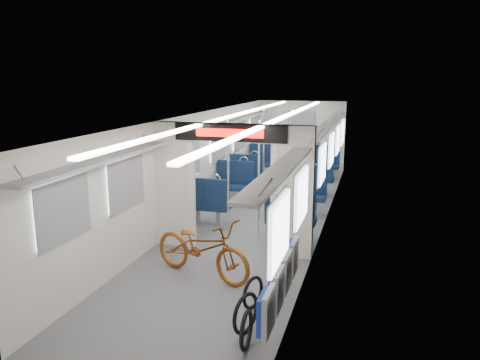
% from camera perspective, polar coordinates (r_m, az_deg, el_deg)
% --- Properties ---
extents(carriage, '(12.00, 12.02, 2.31)m').
position_cam_1_polar(carriage, '(9.86, 1.95, 3.22)').
color(carriage, '#515456').
rests_on(carriage, ground).
extents(bicycle, '(1.94, 1.21, 0.96)m').
position_cam_1_polar(bicycle, '(7.39, -4.66, -8.21)').
color(bicycle, brown).
rests_on(bicycle, ground).
extents(flip_bench, '(0.12, 2.09, 0.50)m').
position_cam_1_polar(flip_bench, '(6.03, 5.01, -12.14)').
color(flip_bench, gray).
rests_on(flip_bench, carriage).
extents(bike_hoop_a, '(0.05, 0.48, 0.48)m').
position_cam_1_polar(bike_hoop_a, '(5.65, 0.78, -18.05)').
color(bike_hoop_a, black).
rests_on(bike_hoop_a, ground).
extents(bike_hoop_b, '(0.22, 0.52, 0.53)m').
position_cam_1_polar(bike_hoop_b, '(5.93, 0.70, -16.17)').
color(bike_hoop_b, black).
rests_on(bike_hoop_b, ground).
extents(bike_hoop_c, '(0.20, 0.46, 0.47)m').
position_cam_1_polar(bike_hoop_c, '(6.51, 1.59, -13.76)').
color(bike_hoop_c, black).
rests_on(bike_hoop_c, ground).
extents(seat_bay_near_left, '(0.95, 2.26, 1.16)m').
position_cam_1_polar(seat_bay_near_left, '(10.74, -2.32, -1.08)').
color(seat_bay_near_left, '#0C1A36').
rests_on(seat_bay_near_left, ground).
extents(seat_bay_near_right, '(0.95, 2.25, 1.15)m').
position_cam_1_polar(seat_bay_near_right, '(9.87, 7.18, -2.42)').
color(seat_bay_near_right, '#0C1A36').
rests_on(seat_bay_near_right, ground).
extents(seat_bay_far_left, '(0.94, 2.20, 1.14)m').
position_cam_1_polar(seat_bay_far_left, '(13.78, 1.91, 1.91)').
color(seat_bay_far_left, '#0C1A36').
rests_on(seat_bay_far_left, ground).
extents(seat_bay_far_right, '(0.95, 2.24, 1.15)m').
position_cam_1_polar(seat_bay_far_right, '(13.58, 9.72, 1.60)').
color(seat_bay_far_right, '#0C1A36').
rests_on(seat_bay_far_right, ground).
extents(stanchion_near_left, '(0.04, 0.04, 2.30)m').
position_cam_1_polar(stanchion_near_left, '(9.00, -1.44, 0.05)').
color(stanchion_near_left, silver).
rests_on(stanchion_near_left, ground).
extents(stanchion_near_right, '(0.04, 0.04, 2.30)m').
position_cam_1_polar(stanchion_near_right, '(8.86, 2.29, -0.15)').
color(stanchion_near_right, silver).
rests_on(stanchion_near_right, ground).
extents(stanchion_far_left, '(0.04, 0.04, 2.30)m').
position_cam_1_polar(stanchion_far_left, '(12.02, 2.90, 3.20)').
color(stanchion_far_left, silver).
rests_on(stanchion_far_left, ground).
extents(stanchion_far_right, '(0.04, 0.04, 2.30)m').
position_cam_1_polar(stanchion_far_right, '(11.64, 6.18, 2.84)').
color(stanchion_far_right, silver).
rests_on(stanchion_far_right, ground).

